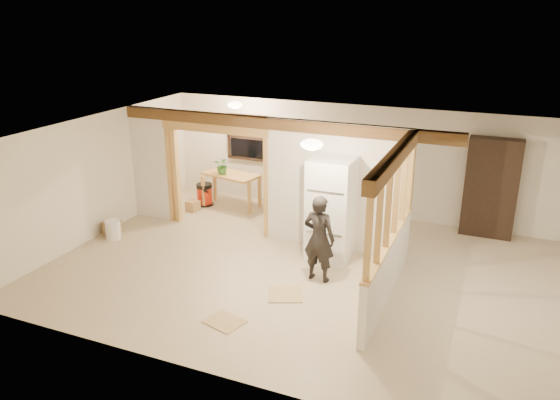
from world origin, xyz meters
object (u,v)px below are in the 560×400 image
at_px(refrigerator, 331,209).
at_px(shop_vac, 205,194).
at_px(woman, 319,238).
at_px(bookshelf, 491,188).
at_px(work_table, 231,190).

bearing_deg(refrigerator, shop_vac, 156.80).
height_order(woman, bookshelf, bookshelf).
xyz_separation_m(work_table, bookshelf, (5.67, 0.55, 0.62)).
bearing_deg(woman, bookshelf, -122.65).
xyz_separation_m(woman, work_table, (-3.10, 2.68, -0.36)).
relative_size(refrigerator, shop_vac, 3.57).
bearing_deg(bookshelf, refrigerator, -139.84).
relative_size(woman, bookshelf, 0.75).
bearing_deg(shop_vac, bookshelf, 6.17).
xyz_separation_m(refrigerator, shop_vac, (-3.66, 1.57, -0.70)).
distance_m(woman, bookshelf, 4.14).
height_order(work_table, shop_vac, work_table).
bearing_deg(refrigerator, woman, -83.98).
relative_size(shop_vac, bookshelf, 0.26).
distance_m(refrigerator, shop_vac, 4.05).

